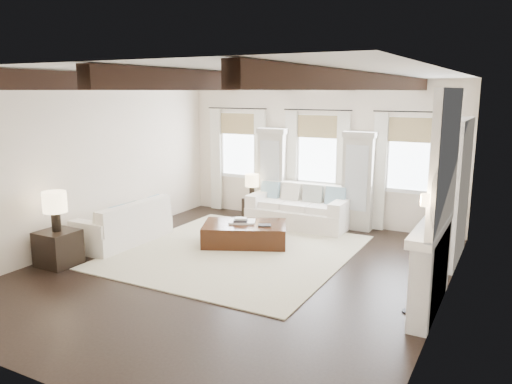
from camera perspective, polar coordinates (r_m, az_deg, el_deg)
The scene contains 16 objects.
ground at distance 8.46m, azimuth -2.49°, elevation -9.00°, with size 7.50×7.50×0.00m, color black.
room_shell at distance 8.45m, azimuth 4.90°, elevation 4.17°, with size 6.54×7.54×3.22m.
area_rug at distance 9.40m, azimuth -2.23°, elevation -6.82°, with size 4.00×4.31×0.02m, color beige.
sofa_back at distance 11.10m, azimuth 4.98°, elevation -2.04°, with size 2.20×1.03×0.93m.
sofa_left at distance 10.18m, azimuth -14.66°, elevation -3.81°, with size 0.91×1.98×0.84m.
ottoman at distance 9.80m, azimuth -1.28°, elevation -4.82°, with size 1.60×1.00×0.42m, color black.
tray at distance 9.82m, azimuth -1.60°, elevation -3.40°, with size 0.50×0.38×0.04m, color white.
book_lower at distance 9.73m, azimuth -1.78°, elevation -3.29°, with size 0.26×0.20×0.04m, color #262628.
book_upper at distance 9.75m, azimuth -1.75°, elevation -3.05°, with size 0.22×0.17×0.03m, color beige.
book_loose at distance 9.57m, azimuth 0.99°, elevation -3.83°, with size 0.24×0.18×0.03m, color #262628.
side_table_front at distance 9.28m, azimuth -21.66°, elevation -5.98°, with size 0.61×0.61×0.61m, color black.
lamp_front at distance 9.09m, azimuth -22.02°, elevation -1.32°, with size 0.40×0.40×0.69m.
side_table_back at distance 11.61m, azimuth -0.46°, elevation -1.93°, with size 0.35×0.35×0.53m, color black.
lamp_back at distance 11.48m, azimuth -0.47°, elevation 1.17°, with size 0.32×0.32×0.55m.
candlestick_near at distance 7.16m, azimuth 17.14°, elevation -10.53°, with size 0.16×0.16×0.81m.
candlestick_far at distance 7.63m, azimuth 17.89°, elevation -9.30°, with size 0.16×0.16×0.79m.
Camera 1 is at (4.07, -6.80, 2.96)m, focal length 35.00 mm.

